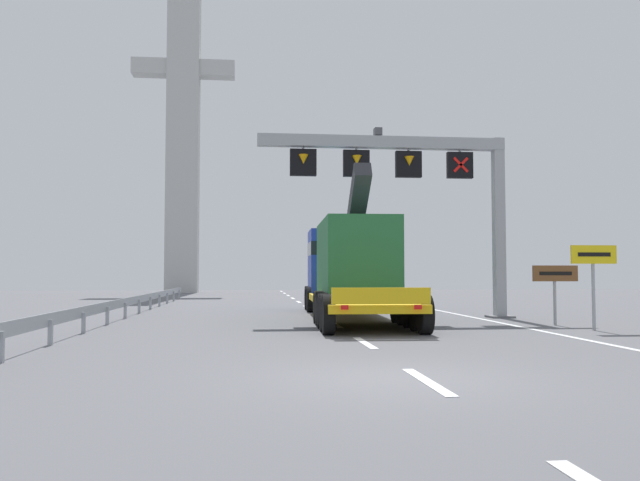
# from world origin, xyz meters

# --- Properties ---
(ground) EXTENTS (112.00, 112.00, 0.00)m
(ground) POSITION_xyz_m (0.00, 0.00, 0.00)
(ground) COLOR #5B5B60
(lane_markings) EXTENTS (0.20, 59.04, 0.01)m
(lane_markings) POSITION_xyz_m (0.49, 22.22, 0.01)
(lane_markings) COLOR silver
(lane_markings) RESTS_ON ground
(edge_line_right) EXTENTS (0.20, 63.00, 0.01)m
(edge_line_right) POSITION_xyz_m (6.20, 12.00, 0.01)
(edge_line_right) COLOR silver
(edge_line_right) RESTS_ON ground
(overhead_lane_gantry) EXTENTS (9.74, 0.90, 7.22)m
(overhead_lane_gantry) POSITION_xyz_m (3.91, 13.66, 5.50)
(overhead_lane_gantry) COLOR #9EA0A5
(overhead_lane_gantry) RESTS_ON ground
(heavy_haul_truck_yellow) EXTENTS (3.48, 14.14, 5.30)m
(heavy_haul_truck_yellow) POSITION_xyz_m (1.47, 14.76, 1.99)
(heavy_haul_truck_yellow) COLOR yellow
(heavy_haul_truck_yellow) RESTS_ON ground
(exit_sign_yellow) EXTENTS (1.42, 0.15, 2.53)m
(exit_sign_yellow) POSITION_xyz_m (7.87, 7.96, 1.92)
(exit_sign_yellow) COLOR #9EA0A5
(exit_sign_yellow) RESTS_ON ground
(tourist_info_sign_brown) EXTENTS (1.53, 0.15, 1.95)m
(tourist_info_sign_brown) POSITION_xyz_m (7.62, 9.92, 1.49)
(tourist_info_sign_brown) COLOR #9EA0A5
(tourist_info_sign_brown) RESTS_ON ground
(guardrail_left) EXTENTS (0.13, 36.22, 0.76)m
(guardrail_left) POSITION_xyz_m (-7.03, 16.11, 0.56)
(guardrail_left) COLOR #999EA3
(guardrail_left) RESTS_ON ground
(bridge_pylon_distant) EXTENTS (9.00, 2.00, 32.15)m
(bridge_pylon_distant) POSITION_xyz_m (-8.41, 47.51, 16.46)
(bridge_pylon_distant) COLOR #B7B7B2
(bridge_pylon_distant) RESTS_ON ground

